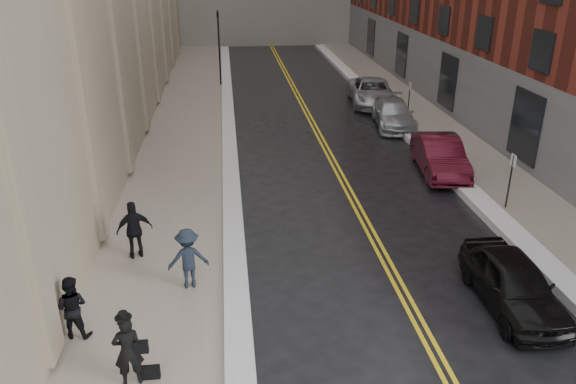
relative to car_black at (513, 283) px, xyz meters
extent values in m
plane|color=black|center=(-5.20, -2.19, -0.72)|extent=(160.00, 160.00, 0.00)
cube|color=gray|center=(-9.70, 13.81, -0.65)|extent=(4.00, 64.00, 0.15)
cube|color=gray|center=(3.80, 13.81, -0.65)|extent=(3.00, 64.00, 0.15)
cube|color=gold|center=(-2.82, 13.81, -0.72)|extent=(0.12, 64.00, 0.01)
cube|color=gold|center=(-2.58, 13.81, -0.72)|extent=(0.12, 64.00, 0.01)
cube|color=white|center=(-7.40, 13.81, -0.59)|extent=(0.70, 60.80, 0.26)
cube|color=white|center=(1.95, 13.81, -0.57)|extent=(0.85, 60.80, 0.30)
cylinder|color=black|center=(-7.80, 27.81, 1.88)|extent=(0.12, 0.12, 5.20)
imported|color=black|center=(-7.80, 27.81, 3.88)|extent=(0.18, 0.15, 0.90)
cylinder|color=black|center=(2.70, 5.81, 0.38)|extent=(0.06, 0.06, 2.20)
cube|color=white|center=(2.70, 5.81, 1.28)|extent=(0.02, 0.35, 0.45)
cylinder|color=black|center=(2.70, 17.81, 0.38)|extent=(0.06, 0.06, 2.20)
cube|color=white|center=(2.70, 17.81, 1.28)|extent=(0.02, 0.35, 0.45)
imported|color=black|center=(0.00, 0.00, 0.00)|extent=(1.80, 4.28, 1.45)
imported|color=#460C19|center=(1.60, 9.87, 0.07)|extent=(2.23, 4.96, 1.58)
imported|color=#A1A4A8|center=(1.60, 16.93, -0.02)|extent=(2.54, 5.07, 1.41)
imported|color=#AAACB3|center=(1.60, 21.77, 0.06)|extent=(3.19, 5.87, 1.56)
imported|color=black|center=(-9.79, -2.06, 0.29)|extent=(0.70, 0.53, 1.73)
imported|color=black|center=(-11.40, -0.19, 0.25)|extent=(0.90, 0.75, 1.65)
imported|color=#1A232F|center=(-8.70, 1.75, 0.32)|extent=(1.24, 0.82, 1.78)
imported|color=black|center=(-10.41, 3.60, 0.36)|extent=(1.18, 0.75, 1.86)
camera|label=1|loc=(-7.43, -12.09, 8.22)|focal=35.00mm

